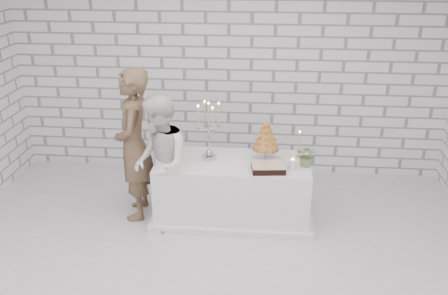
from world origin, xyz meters
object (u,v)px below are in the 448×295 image
groom (134,145)px  candelabra (209,131)px  cake_table (233,190)px  croquembouche (266,141)px  bride (160,164)px

groom → candelabra: (0.88, 0.07, 0.18)m
cake_table → croquembouche: (0.38, 0.06, 0.63)m
cake_table → croquembouche: size_ratio=3.59×
groom → croquembouche: (1.54, 0.08, 0.08)m
bride → croquembouche: size_ratio=3.20×
groom → bride: size_ratio=1.15×
groom → cake_table: bearing=82.6°
cake_table → croquembouche: bearing=8.4°
croquembouche → bride: bearing=-165.5°
bride → cake_table: bearing=88.1°
bride → candelabra: 0.67m
cake_table → groom: (-1.17, -0.02, 0.55)m
cake_table → bride: bearing=-162.8°
groom → croquembouche: bearing=84.4°
groom → bride: 0.44m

